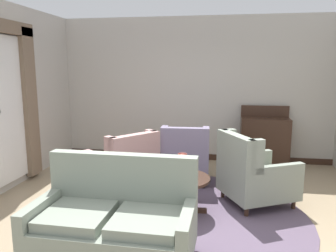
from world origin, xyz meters
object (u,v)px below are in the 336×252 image
object	(u,v)px
armchair_near_sideboard	(253,175)
armchair_far_left	(186,157)
sideboard	(265,139)
coffee_table	(180,184)
porcelain_vase	(182,166)
armchair_beside_settee	(124,166)
settee	(115,221)
side_table	(237,162)

from	to	relation	value
armchair_near_sideboard	armchair_far_left	size ratio (longest dim) A/B	1.19
armchair_far_left	sideboard	size ratio (longest dim) A/B	0.84
coffee_table	armchair_far_left	xyz separation A→B (m)	(-0.06, 1.22, 0.03)
porcelain_vase	sideboard	distance (m)	2.70
armchair_near_sideboard	armchair_beside_settee	bearing A→B (deg)	56.53
sideboard	coffee_table	bearing A→B (deg)	-119.36
coffee_table	settee	bearing A→B (deg)	-112.63
side_table	armchair_far_left	bearing A→B (deg)	169.69
sideboard	armchair_far_left	bearing A→B (deg)	-139.94
coffee_table	side_table	bearing A→B (deg)	53.90
porcelain_vase	settee	bearing A→B (deg)	-112.63
armchair_beside_settee	side_table	size ratio (longest dim) A/B	1.71
porcelain_vase	armchair_near_sideboard	world-z (taller)	armchair_near_sideboard
armchair_beside_settee	armchair_far_left	xyz separation A→B (m)	(0.90, 0.56, 0.02)
armchair_near_sideboard	sideboard	bearing A→B (deg)	-38.39
settee	sideboard	bearing A→B (deg)	63.71
armchair_beside_settee	armchair_far_left	world-z (taller)	armchair_far_left
coffee_table	armchair_near_sideboard	size ratio (longest dim) A/B	0.68
sideboard	settee	bearing A→B (deg)	-117.22
coffee_table	settee	size ratio (longest dim) A/B	0.50
settee	sideboard	xyz separation A→B (m)	(1.85, 3.60, 0.12)
settee	sideboard	distance (m)	4.05
coffee_table	sideboard	distance (m)	2.77
coffee_table	sideboard	size ratio (longest dim) A/B	0.68
armchair_near_sideboard	side_table	world-z (taller)	armchair_near_sideboard
porcelain_vase	side_table	distance (m)	1.27
porcelain_vase	sideboard	xyz separation A→B (m)	(1.33, 2.35, -0.09)
coffee_table	settee	world-z (taller)	settee
side_table	sideboard	bearing A→B (deg)	66.74
settee	armchair_beside_settee	xyz separation A→B (m)	(-0.46, 1.85, -0.01)
settee	armchair_near_sideboard	distance (m)	2.20
coffee_table	settee	xyz separation A→B (m)	(-0.50, -1.19, 0.02)
armchair_beside_settee	porcelain_vase	bearing A→B (deg)	96.72
settee	armchair_far_left	xyz separation A→B (m)	(0.44, 2.41, 0.01)
armchair_far_left	side_table	size ratio (longest dim) A/B	1.38
coffee_table	sideboard	xyz separation A→B (m)	(1.35, 2.41, 0.14)
armchair_beside_settee	sideboard	size ratio (longest dim) A/B	1.04
armchair_near_sideboard	armchair_beside_settee	xyz separation A→B (m)	(-1.92, 0.21, -0.02)
coffee_table	side_table	world-z (taller)	side_table
porcelain_vase	armchair_near_sideboard	size ratio (longest dim) A/B	0.26
armchair_far_left	sideboard	bearing A→B (deg)	-142.95
coffee_table	armchair_far_left	size ratio (longest dim) A/B	0.81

